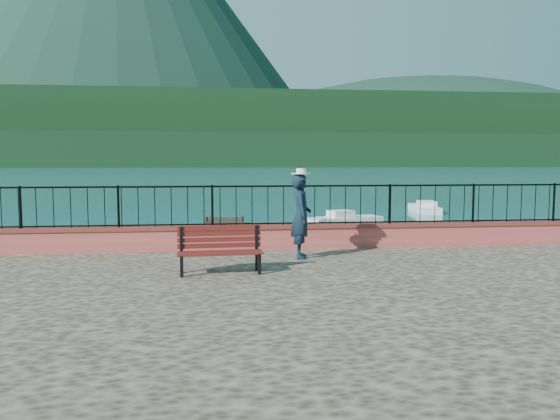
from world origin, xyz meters
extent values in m
plane|color=#19596B|center=(0.00, 0.00, 0.00)|extent=(2000.00, 2000.00, 0.00)
cube|color=#CC5949|center=(0.00, 3.70, 1.49)|extent=(28.00, 0.46, 0.58)
cube|color=black|center=(0.00, 3.70, 2.25)|extent=(27.00, 0.05, 0.95)
cube|color=#2D231C|center=(-2.00, 12.00, 0.15)|extent=(2.00, 16.00, 0.30)
cube|color=black|center=(0.00, 300.00, 9.00)|extent=(900.00, 60.00, 18.00)
cube|color=black|center=(0.00, 360.00, 22.00)|extent=(900.00, 120.00, 44.00)
cone|color=#142D23|center=(-120.00, 700.00, 190.00)|extent=(560.00, 560.00, 380.00)
ellipsoid|color=#142D23|center=(220.00, 560.00, 0.00)|extent=(448.00, 384.00, 180.00)
cube|color=black|center=(-2.34, 0.82, 1.40)|extent=(1.63, 0.58, 0.40)
cube|color=maroon|center=(-2.36, 1.07, 1.85)|extent=(1.61, 0.17, 0.49)
imported|color=black|center=(-0.55, 2.34, 2.13)|extent=(0.50, 0.71, 1.86)
cylinder|color=white|center=(-0.55, 2.34, 3.12)|extent=(0.44, 0.44, 0.12)
cube|color=white|center=(-5.14, 10.95, 0.40)|extent=(4.13, 2.54, 0.80)
cube|color=silver|center=(2.22, 14.20, 0.40)|extent=(3.53, 2.82, 0.80)
cube|color=silver|center=(4.54, 18.36, 0.40)|extent=(3.64, 2.22, 0.80)
cube|color=white|center=(11.19, 24.82, 0.40)|extent=(1.93, 4.38, 0.80)
camera|label=1|loc=(-2.42, -9.46, 3.34)|focal=35.00mm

